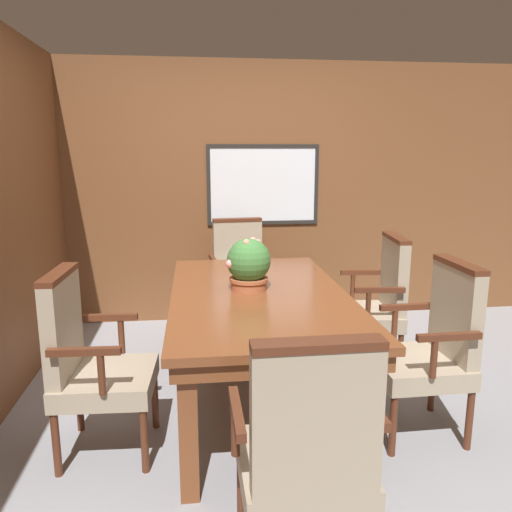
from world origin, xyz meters
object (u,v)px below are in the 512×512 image
at_px(dining_table, 259,306).
at_px(chair_head_far, 240,273).
at_px(chair_left_near, 90,359).
at_px(potted_plant, 249,264).
at_px(chair_head_near, 306,451).
at_px(chair_right_far, 376,300).
at_px(chair_right_near, 432,345).

height_order(dining_table, chair_head_far, chair_head_far).
height_order(dining_table, chair_left_near, chair_left_near).
relative_size(chair_left_near, potted_plant, 3.04).
relative_size(dining_table, potted_plant, 5.82).
relative_size(chair_head_far, chair_left_near, 1.00).
relative_size(chair_head_far, chair_head_near, 1.00).
bearing_deg(dining_table, chair_right_far, 25.24).
bearing_deg(potted_plant, chair_right_near, -26.78).
bearing_deg(chair_head_far, chair_left_near, -123.41).
xyz_separation_m(dining_table, chair_head_near, (0.00, -1.37, -0.13)).
distance_m(dining_table, chair_head_far, 1.42).
height_order(chair_head_far, chair_head_near, same).
bearing_deg(chair_right_near, chair_left_near, -91.60).
bearing_deg(chair_right_near, potted_plant, -117.56).
xyz_separation_m(chair_right_far, chair_head_near, (-0.94, -1.82, 0.00)).
bearing_deg(dining_table, chair_right_near, -25.12).
distance_m(chair_right_near, chair_right_far, 0.89).
height_order(chair_head_far, chair_right_far, same).
bearing_deg(potted_plant, chair_head_far, 87.23).
height_order(chair_left_near, chair_right_far, same).
height_order(dining_table, chair_right_far, chair_right_far).
bearing_deg(chair_head_near, dining_table, -90.27).
relative_size(chair_right_far, chair_head_near, 1.00).
xyz_separation_m(dining_table, potted_plant, (-0.06, 0.06, 0.26)).
xyz_separation_m(chair_left_near, potted_plant, (0.91, 0.48, 0.39)).
bearing_deg(chair_right_far, chair_right_near, 6.23).
height_order(dining_table, potted_plant, potted_plant).
relative_size(dining_table, chair_left_near, 1.91).
bearing_deg(potted_plant, chair_right_far, 20.83).
relative_size(chair_head_near, potted_plant, 3.04).
bearing_deg(dining_table, chair_left_near, -156.64).
bearing_deg(chair_right_far, dining_table, -59.14).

